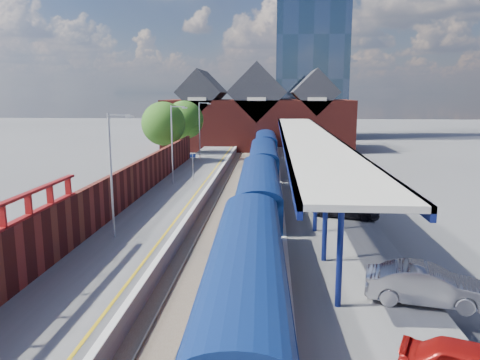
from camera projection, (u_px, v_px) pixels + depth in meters
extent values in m
plane|color=#5B5B5E|center=(249.00, 179.00, 49.90)|extent=(240.00, 240.00, 0.00)
cube|color=#473D33|center=(243.00, 200.00, 40.08)|extent=(6.00, 76.00, 0.06)
cube|color=slate|center=(218.00, 199.00, 40.22)|extent=(0.07, 76.00, 0.14)
cube|color=slate|center=(234.00, 199.00, 40.12)|extent=(0.07, 76.00, 0.14)
cube|color=slate|center=(252.00, 199.00, 40.01)|extent=(0.07, 76.00, 0.14)
cube|color=slate|center=(269.00, 200.00, 39.92)|extent=(0.07, 76.00, 0.14)
cube|color=#565659|center=(180.00, 194.00, 40.37)|extent=(5.00, 76.00, 1.00)
cube|color=#565659|center=(314.00, 196.00, 39.59)|extent=(6.00, 76.00, 1.00)
cube|color=silver|center=(207.00, 188.00, 40.11)|extent=(0.30, 76.00, 0.05)
cube|color=silver|center=(280.00, 189.00, 39.69)|extent=(0.30, 76.00, 0.05)
cube|color=yellow|center=(200.00, 188.00, 40.16)|extent=(0.14, 76.00, 0.01)
cube|color=navy|center=(247.00, 281.00, 18.09)|extent=(3.19, 16.06, 2.50)
cube|color=navy|center=(247.00, 250.00, 17.86)|extent=(3.19, 16.06, 0.60)
cube|color=navy|center=(259.00, 192.00, 34.37)|extent=(3.19, 16.06, 2.50)
cube|color=navy|center=(259.00, 175.00, 34.15)|extent=(3.19, 16.06, 0.60)
cube|color=navy|center=(263.00, 160.00, 50.66)|extent=(3.19, 16.06, 2.50)
cube|color=navy|center=(264.00, 149.00, 50.43)|extent=(3.19, 16.06, 0.60)
cube|color=navy|center=(266.00, 144.00, 66.94)|extent=(3.19, 16.06, 2.50)
cube|color=navy|center=(266.00, 135.00, 66.71)|extent=(3.19, 16.06, 0.60)
cube|color=black|center=(246.00, 168.00, 42.53)|extent=(0.04, 60.54, 0.70)
cube|color=orange|center=(246.00, 177.00, 42.68)|extent=(0.03, 55.27, 0.30)
cube|color=#B31A0B|center=(246.00, 179.00, 42.72)|extent=(0.03, 55.27, 0.30)
cube|color=black|center=(266.00, 150.00, 72.72)|extent=(2.00, 2.40, 0.60)
cylinder|color=navy|center=(340.00, 254.00, 17.61)|extent=(0.24, 0.24, 4.20)
cylinder|color=navy|center=(325.00, 219.00, 22.51)|extent=(0.24, 0.24, 4.20)
cylinder|color=navy|center=(316.00, 196.00, 27.41)|extent=(0.24, 0.24, 4.20)
cylinder|color=navy|center=(309.00, 181.00, 32.32)|extent=(0.24, 0.24, 4.20)
cylinder|color=navy|center=(304.00, 169.00, 37.22)|extent=(0.24, 0.24, 4.20)
cylinder|color=navy|center=(301.00, 160.00, 42.13)|extent=(0.24, 0.24, 4.20)
cylinder|color=navy|center=(298.00, 153.00, 47.03)|extent=(0.24, 0.24, 4.20)
cylinder|color=navy|center=(295.00, 148.00, 51.93)|extent=(0.24, 0.24, 4.20)
cylinder|color=navy|center=(293.00, 143.00, 56.84)|extent=(0.24, 0.24, 4.20)
cylinder|color=navy|center=(292.00, 139.00, 61.74)|extent=(0.24, 0.24, 4.20)
cube|color=beige|center=(308.00, 136.00, 40.70)|extent=(4.50, 52.00, 0.25)
cube|color=navy|center=(283.00, 138.00, 40.87)|extent=(0.20, 52.00, 0.55)
cube|color=navy|center=(333.00, 138.00, 40.58)|extent=(0.20, 52.00, 0.55)
cylinder|color=#A5A8AA|center=(111.00, 177.00, 25.97)|extent=(0.12, 0.12, 7.00)
cube|color=#A5A8AA|center=(119.00, 115.00, 25.31)|extent=(1.20, 0.08, 0.08)
cube|color=#A5A8AA|center=(130.00, 117.00, 25.29)|extent=(0.45, 0.18, 0.12)
cylinder|color=#A5A8AA|center=(172.00, 145.00, 41.66)|extent=(0.12, 0.12, 7.00)
cube|color=#A5A8AA|center=(178.00, 107.00, 41.00)|extent=(1.20, 0.08, 0.08)
cube|color=#A5A8AA|center=(185.00, 108.00, 40.98)|extent=(0.45, 0.18, 0.12)
cylinder|color=#A5A8AA|center=(200.00, 131.00, 57.36)|extent=(0.12, 0.12, 7.00)
cube|color=#A5A8AA|center=(204.00, 103.00, 56.69)|extent=(1.20, 0.08, 0.08)
cube|color=#A5A8AA|center=(209.00, 104.00, 56.67)|extent=(0.45, 0.18, 0.12)
cylinder|color=#A5A8AA|center=(193.00, 167.00, 43.94)|extent=(0.08, 0.08, 2.50)
cube|color=#0C194C|center=(193.00, 156.00, 43.74)|extent=(0.55, 0.06, 0.35)
cube|color=maroon|center=(128.00, 185.00, 34.31)|extent=(0.35, 50.00, 2.80)
cube|color=maroon|center=(2.00, 217.00, 18.27)|extent=(0.30, 0.12, 1.00)
cube|color=maroon|center=(28.00, 205.00, 20.23)|extent=(0.30, 0.12, 1.00)
cube|color=maroon|center=(50.00, 195.00, 22.19)|extent=(0.30, 0.12, 1.00)
cube|color=maroon|center=(68.00, 187.00, 24.16)|extent=(0.30, 0.12, 1.00)
cube|color=maroon|center=(258.00, 124.00, 76.63)|extent=(30.00, 12.00, 8.00)
cube|color=#232328|center=(203.00, 92.00, 76.28)|extent=(7.13, 12.00, 7.13)
cube|color=#232328|center=(258.00, 92.00, 75.67)|extent=(9.16, 12.00, 9.16)
cube|color=#232328|center=(314.00, 92.00, 75.07)|extent=(7.13, 12.00, 7.13)
cube|color=beige|center=(197.00, 99.00, 70.53)|extent=(2.80, 0.15, 0.50)
cube|color=beige|center=(257.00, 99.00, 69.92)|extent=(2.80, 0.15, 0.50)
cube|color=beige|center=(317.00, 99.00, 69.32)|extent=(2.80, 0.15, 0.50)
cube|color=#456176|center=(311.00, 38.00, 94.60)|extent=(14.00, 14.00, 40.00)
cylinder|color=#382314|center=(164.00, 153.00, 56.12)|extent=(0.44, 0.44, 4.00)
sphere|color=#235115|center=(163.00, 124.00, 55.48)|extent=(5.20, 5.20, 5.20)
sphere|color=#235115|center=(169.00, 130.00, 55.07)|extent=(3.20, 3.20, 3.20)
cylinder|color=#382314|center=(185.00, 146.00, 63.90)|extent=(0.44, 0.44, 4.00)
sphere|color=#235115|center=(184.00, 120.00, 63.26)|extent=(5.20, 5.20, 5.20)
sphere|color=#235115|center=(190.00, 125.00, 62.85)|extent=(3.20, 3.20, 3.20)
imported|color=#9B9A9E|center=(426.00, 285.00, 18.09)|extent=(4.81, 2.53, 1.51)
imported|color=black|center=(346.00, 208.00, 30.81)|extent=(4.69, 2.98, 1.27)
imported|color=navy|center=(318.00, 181.00, 40.28)|extent=(4.67, 2.59, 1.23)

